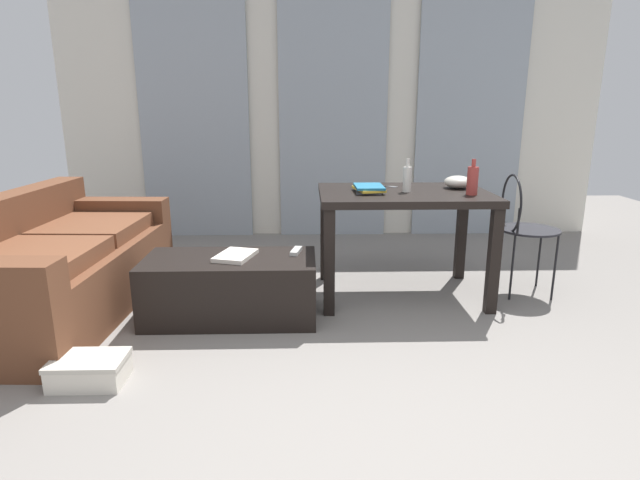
{
  "coord_description": "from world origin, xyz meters",
  "views": [
    {
      "loc": [
        -0.28,
        -1.64,
        1.32
      ],
      "look_at": [
        -0.18,
        1.82,
        0.41
      ],
      "focal_mm": 28.87,
      "sensor_mm": 36.0,
      "label": 1
    }
  ],
  "objects": [
    {
      "name": "bottle_near",
      "position": [
        0.41,
        1.81,
        0.84
      ],
      "size": [
        0.06,
        0.06,
        0.22
      ],
      "color": "beige",
      "rests_on": "craft_table"
    },
    {
      "name": "shoebox",
      "position": [
        -1.35,
        0.66,
        0.07
      ],
      "size": [
        0.35,
        0.24,
        0.13
      ],
      "color": "beige",
      "rests_on": "ground"
    },
    {
      "name": "book_stack",
      "position": [
        0.15,
        1.8,
        0.78
      ],
      "size": [
        0.21,
        0.29,
        0.05
      ],
      "color": "#4C4C51",
      "rests_on": "craft_table"
    },
    {
      "name": "bowl",
      "position": [
        0.8,
        1.96,
        0.8
      ],
      "size": [
        0.19,
        0.19,
        0.09
      ],
      "primitive_type": "ellipsoid",
      "color": "beige",
      "rests_on": "craft_table"
    },
    {
      "name": "curtains",
      "position": [
        0.0,
        3.65,
        1.2
      ],
      "size": [
        3.85,
        0.03,
        2.41
      ],
      "color": "#99A3AD",
      "rests_on": "ground"
    },
    {
      "name": "craft_table",
      "position": [
        0.4,
        1.84,
        0.64
      ],
      "size": [
        1.16,
        0.81,
        0.75
      ],
      "color": "black",
      "rests_on": "ground"
    },
    {
      "name": "tv_remote_primary",
      "position": [
        -0.35,
        1.57,
        0.41
      ],
      "size": [
        0.08,
        0.17,
        0.02
      ],
      "primitive_type": "cube",
      "rotation": [
        0.0,
        0.0,
        -0.2
      ],
      "color": "#B7B7B2",
      "rests_on": "coffee_table"
    },
    {
      "name": "ground_plane",
      "position": [
        0.0,
        1.47,
        0.0
      ],
      "size": [
        8.96,
        8.96,
        0.0
      ],
      "primitive_type": "plane",
      "color": "gray"
    },
    {
      "name": "couch",
      "position": [
        -1.92,
        1.61,
        0.3
      ],
      "size": [
        0.97,
        1.93,
        0.77
      ],
      "color": "brown",
      "rests_on": "ground"
    },
    {
      "name": "wire_chair",
      "position": [
        1.23,
        1.86,
        0.54
      ],
      "size": [
        0.42,
        0.42,
        0.87
      ],
      "color": "black",
      "rests_on": "ground"
    },
    {
      "name": "magazine",
      "position": [
        -0.73,
        1.47,
        0.41
      ],
      "size": [
        0.27,
        0.33,
        0.03
      ],
      "primitive_type": "cube",
      "rotation": [
        0.0,
        0.0,
        -0.28
      ],
      "color": "silver",
      "rests_on": "coffee_table"
    },
    {
      "name": "wall_back",
      "position": [
        0.0,
        3.73,
        1.34
      ],
      "size": [
        5.42,
        0.1,
        2.67
      ],
      "primitive_type": "cube",
      "color": "silver",
      "rests_on": "ground"
    },
    {
      "name": "bottle_far",
      "position": [
        0.81,
        1.69,
        0.85
      ],
      "size": [
        0.07,
        0.07,
        0.23
      ],
      "color": "#99332D",
      "rests_on": "craft_table"
    },
    {
      "name": "coffee_table",
      "position": [
        -0.76,
        1.46,
        0.2
      ],
      "size": [
        1.08,
        0.53,
        0.4
      ],
      "color": "black",
      "rests_on": "ground"
    },
    {
      "name": "scissors",
      "position": [
        0.31,
        2.04,
        0.76
      ],
      "size": [
        0.11,
        0.08,
        0.0
      ],
      "color": "#9EA0A5",
      "rests_on": "craft_table"
    }
  ]
}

